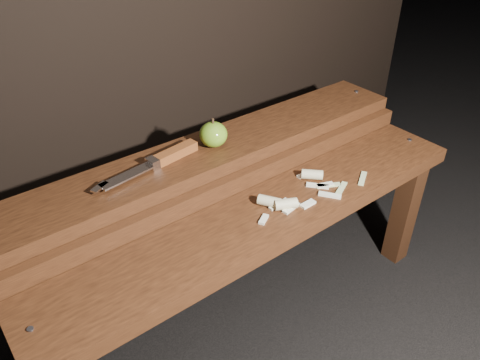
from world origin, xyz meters
TOP-DOWN VIEW (x-y plane):
  - ground at (0.00, 0.00)m, footprint 60.00×60.00m
  - bench_front_tier at (0.00, -0.06)m, footprint 1.20×0.20m
  - bench_rear_tier at (0.00, 0.17)m, footprint 1.20×0.21m
  - apple at (-0.00, 0.17)m, footprint 0.07×0.07m
  - knife at (-0.15, 0.18)m, footprint 0.30×0.07m
  - apple_scraps at (0.10, -0.05)m, footprint 0.37×0.14m

SIDE VIEW (x-z plane):
  - ground at x=0.00m, z-range 0.00..0.00m
  - bench_front_tier at x=0.00m, z-range 0.14..0.56m
  - bench_rear_tier at x=0.00m, z-range 0.16..0.67m
  - apple_scraps at x=0.10m, z-range 0.42..0.44m
  - knife at x=-0.15m, z-range 0.50..0.53m
  - apple at x=0.00m, z-range 0.49..0.57m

